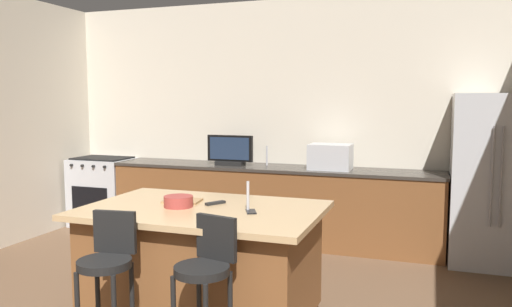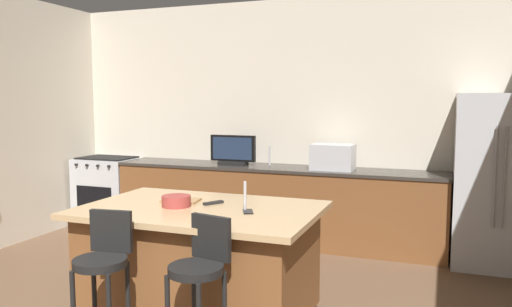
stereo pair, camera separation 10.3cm
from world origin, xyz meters
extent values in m
cube|color=beige|center=(0.00, 4.74, 1.48)|extent=(6.28, 0.12, 2.96)
cube|color=brown|center=(-0.01, 4.36, 0.44)|extent=(4.01, 0.60, 0.89)
cube|color=#332D28|center=(-0.01, 4.36, 0.91)|extent=(4.04, 0.62, 0.04)
cube|color=brown|center=(0.19, 2.01, 0.48)|extent=(1.63, 1.02, 0.78)
cube|color=tan|center=(0.19, 2.01, 0.89)|extent=(1.79, 1.18, 0.04)
cube|color=#B7BABF|center=(2.42, 4.30, 0.90)|extent=(0.81, 0.72, 1.79)
cylinder|color=gray|center=(2.38, 3.91, 0.99)|extent=(0.02, 0.02, 0.99)
cylinder|color=gray|center=(2.46, 3.91, 0.99)|extent=(0.02, 0.02, 0.99)
cube|color=#B7BABF|center=(-2.43, 4.36, 0.46)|extent=(0.79, 0.60, 0.92)
cube|color=black|center=(-2.43, 4.06, 0.42)|extent=(0.56, 0.01, 0.33)
cube|color=black|center=(-2.43, 4.36, 0.93)|extent=(0.71, 0.50, 0.02)
cylinder|color=black|center=(-2.69, 4.04, 0.86)|extent=(0.04, 0.03, 0.04)
cylinder|color=black|center=(-2.52, 4.04, 0.86)|extent=(0.04, 0.03, 0.04)
cylinder|color=black|center=(-2.34, 4.04, 0.86)|extent=(0.04, 0.03, 0.04)
cylinder|color=black|center=(-2.17, 4.04, 0.86)|extent=(0.04, 0.03, 0.04)
cube|color=#B7BABF|center=(0.72, 4.36, 1.07)|extent=(0.48, 0.36, 0.29)
cube|color=black|center=(-0.52, 4.31, 0.95)|extent=(0.35, 0.16, 0.05)
cube|color=black|center=(-0.52, 4.31, 1.13)|extent=(0.58, 0.05, 0.32)
cube|color=#1E2D47|center=(-0.52, 4.28, 1.13)|extent=(0.51, 0.01, 0.27)
cylinder|color=#B2B2B7|center=(-0.09, 4.46, 1.04)|extent=(0.02, 0.02, 0.24)
cylinder|color=#B2B2B7|center=(0.56, 2.01, 1.02)|extent=(0.02, 0.02, 0.22)
cylinder|color=black|center=(-0.10, 1.18, 0.70)|extent=(0.34, 0.34, 0.05)
cube|color=black|center=(-0.12, 1.33, 0.87)|extent=(0.29, 0.07, 0.28)
cylinder|color=black|center=(0.54, 1.27, 0.70)|extent=(0.34, 0.34, 0.05)
cube|color=black|center=(0.57, 1.42, 0.87)|extent=(0.29, 0.10, 0.28)
cylinder|color=#993833|center=(0.01, 1.97, 0.96)|extent=(0.22, 0.22, 0.08)
cube|color=black|center=(0.60, 1.98, 0.92)|extent=(0.13, 0.17, 0.01)
cube|color=black|center=(0.24, 2.15, 0.92)|extent=(0.13, 0.17, 0.02)
cube|color=#A87F51|center=(-0.05, 2.14, 0.92)|extent=(0.31, 0.24, 0.02)
camera|label=1|loc=(1.82, -1.40, 1.72)|focal=35.36mm
camera|label=2|loc=(1.92, -1.37, 1.72)|focal=35.36mm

